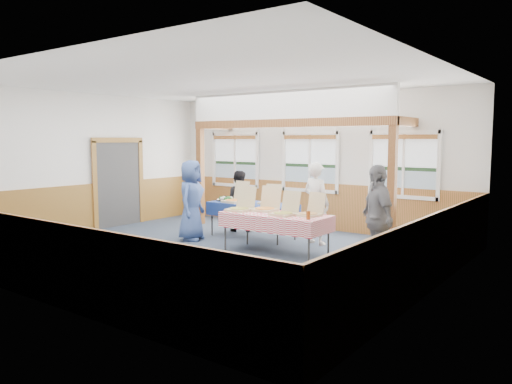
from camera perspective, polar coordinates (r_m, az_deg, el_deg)
floor at (r=9.47m, az=-4.59°, el=-7.01°), size 8.00×8.00×0.00m
ceiling at (r=9.29m, az=-4.76°, el=12.60°), size 8.00×8.00×0.00m
wall_back at (r=12.10m, az=6.29°, el=3.46°), size 8.00×0.00×8.00m
wall_front at (r=7.00m, az=-23.85°, el=1.15°), size 8.00×0.00×8.00m
wall_left at (r=12.24m, az=-18.96°, el=3.20°), size 0.00×8.00×8.00m
wall_right at (r=7.28m, az=19.83°, el=1.47°), size 0.00×8.00×8.00m
wainscot_back at (r=12.17m, az=6.18°, el=-1.49°), size 7.98×0.05×1.10m
wainscot_front at (r=7.17m, az=-23.32°, el=-7.23°), size 7.98×0.05×1.10m
wainscot_left at (r=12.31m, az=-18.73°, el=-1.69°), size 0.05×6.98×1.10m
wainscot_right at (r=7.43m, az=19.36°, el=-6.61°), size 0.05×6.98×1.10m
cased_opening at (r=12.78m, az=-15.46°, el=0.94°), size 0.06×1.30×2.10m
window_left at (r=13.36m, az=-2.38°, el=4.06°), size 1.56×0.10×1.46m
window_mid at (r=12.06m, az=6.19°, el=3.83°), size 1.56×0.10×1.46m
window_right at (r=11.08m, az=16.54°, el=3.42°), size 1.56×0.10×1.46m
post_left at (r=12.64m, az=-6.36°, el=1.75°), size 0.15×0.15×2.40m
post_right at (r=9.96m, az=15.27°, el=0.44°), size 0.15×0.15×2.40m
cross_beam at (r=11.07m, az=3.20°, el=7.86°), size 5.15×0.18×0.18m
table_left at (r=10.83m, az=-0.40°, el=-1.56°), size 2.08×1.24×0.76m
table_right at (r=9.31m, az=2.24°, el=-2.81°), size 2.21×1.49×0.76m
pizza_box_a at (r=10.98m, az=-2.39°, el=-0.83°), size 0.46×0.55×0.45m
pizza_box_b at (r=10.75m, az=1.58°, el=-0.99°), size 0.44×0.51×0.41m
pizza_box_c at (r=9.65m, az=-1.79°, el=-1.76°), size 0.45×0.54×0.46m
pizza_box_d at (r=9.65m, az=1.14°, el=-1.76°), size 0.49×0.57×0.47m
pizza_box_e at (r=9.09m, az=3.29°, el=-2.27°), size 0.43×0.51×0.43m
pizza_box_f at (r=9.06m, az=6.19°, el=-2.33°), size 0.45×0.52×0.41m
veggie_tray at (r=11.29m, az=-3.45°, el=-0.83°), size 0.41×0.41×0.09m
drink_glass at (r=8.63m, az=5.98°, el=-2.67°), size 0.07×0.07×0.15m
woman_white at (r=10.22m, az=6.89°, el=-1.29°), size 0.67×0.50×1.68m
woman_black at (r=11.63m, az=-2.04°, el=-1.02°), size 0.86×0.80×1.41m
man_blue at (r=10.64m, az=-7.43°, el=-0.95°), size 0.81×0.97×1.70m
person_grey at (r=8.26m, az=13.63°, el=-2.94°), size 1.02×1.02×1.74m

